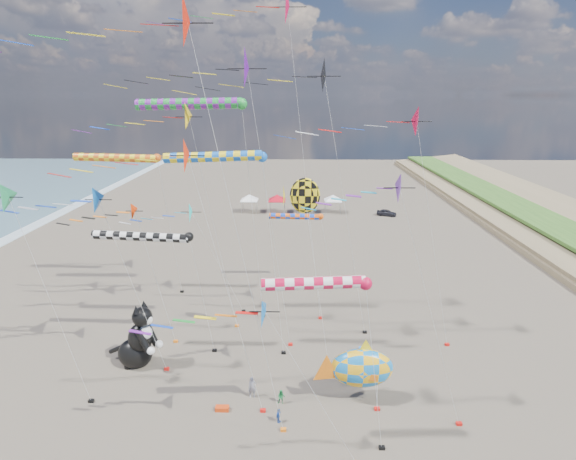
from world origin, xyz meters
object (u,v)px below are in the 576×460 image
Objects in this scene: child_blue at (279,416)px; parked_car at (387,213)px; cat_inflatable at (137,334)px; child_green at (281,397)px; fish_inflatable at (361,368)px; person_adult at (252,387)px.

parked_car is at bearing 7.24° from child_blue.
child_green is (11.26, -4.49, -2.19)m from cat_inflatable.
child_blue is (-5.52, -2.30, -2.08)m from fish_inflatable.
cat_inflatable is at bearing 143.61° from person_adult.
fish_inflatable is (16.66, -4.01, -0.14)m from cat_inflatable.
child_blue is at bearing -66.42° from person_adult.
child_blue is at bearing -10.16° from cat_inflatable.
person_adult is (-7.46, 0.22, -1.80)m from fish_inflatable.
child_green is (2.06, -0.70, -0.24)m from person_adult.
person_adult reaches higher than child_green.
child_green is at bearing 21.43° from child_blue.
fish_inflatable reaches higher than parked_car.
parked_car is at bearing 77.16° from fish_inflatable.
cat_inflatable is 3.50× the size of person_adult.
parked_car is at bearing 77.97° from cat_inflatable.
fish_inflatable is 5.65× the size of child_blue.
person_adult is 1.45× the size of child_green.
child_blue is (1.94, -2.52, -0.27)m from person_adult.
person_adult is at bearing 62.75° from child_blue.
fish_inflatable is at bearing -42.26° from child_blue.
person_adult is (9.20, -3.79, -1.95)m from cat_inflatable.
fish_inflatable is 5.34× the size of child_green.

